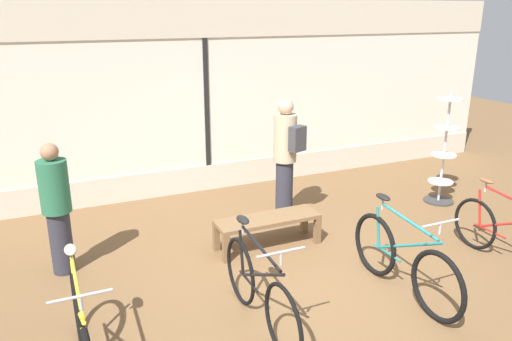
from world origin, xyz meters
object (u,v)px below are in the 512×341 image
Objects in this scene: display_bench at (268,223)px; customer_by_window at (57,207)px; bicycle_far_left at (83,335)px; customer_near_rack at (286,155)px; bicycle_left at (259,290)px; bicycle_far_right at (508,236)px; accessory_rack at (443,159)px; bicycle_right at (403,261)px.

customer_by_window reaches higher than display_bench.
bicycle_far_left is 4.02m from customer_near_rack.
bicycle_far_left is at bearing -88.61° from customer_by_window.
bicycle_far_right is (3.32, -0.09, -0.02)m from bicycle_left.
bicycle_left is 4.55m from accessory_rack.
customer_by_window is at bearing 171.06° from display_bench.
customer_by_window reaches higher than bicycle_left.
customer_near_rack is at bearing 94.30° from bicycle_right.
bicycle_right is 0.98× the size of customer_near_rack.
bicycle_right is 4.00m from customer_by_window.
customer_near_rack is at bearing 57.61° from bicycle_left.
accessory_rack is 1.29× the size of display_bench.
accessory_rack is (0.81, 1.99, 0.35)m from bicycle_far_right.
bicycle_left is 1.69m from bicycle_right.
bicycle_left is 3.32m from bicycle_far_right.
accessory_rack is 5.83m from customer_by_window.
customer_near_rack is (0.68, 0.81, 0.64)m from display_bench.
accessory_rack is 1.12× the size of customer_by_window.
bicycle_left is at bearing -48.92° from customer_by_window.
accessory_rack is at bearing 5.85° from display_bench.
accessory_rack reaches higher than bicycle_far_right.
accessory_rack is 1.00× the size of customer_near_rack.
bicycle_left is at bearing -122.39° from customer_near_rack.
bicycle_left is 1.00× the size of bicycle_far_right.
customer_by_window is (-5.02, 2.05, 0.46)m from bicycle_far_right.
bicycle_far_right is 0.96× the size of accessory_rack.
bicycle_left is 0.95× the size of customer_near_rack.
bicycle_right is at bearing -62.52° from display_bench.
customer_near_rack is (3.16, 2.41, 0.58)m from bicycle_far_left.
bicycle_far_right is 5.44m from customer_by_window.
customer_near_rack is at bearing 37.25° from bicycle_far_left.
accessory_rack reaches higher than bicycle_far_left.
bicycle_far_left is at bearing -161.56° from accessory_rack.
accessory_rack is at bearing -10.34° from customer_near_rack.
display_bench is at bearing -129.68° from customer_near_rack.
display_bench is (2.49, 1.59, -0.06)m from bicycle_far_left.
customer_by_window is (-3.40, 2.06, 0.44)m from bicycle_right.
bicycle_right is 1.62m from bicycle_far_right.
bicycle_right reaches higher than bicycle_left.
customer_near_rack reaches higher than display_bench.
bicycle_left is 1.77m from display_bench.
bicycle_far_left reaches higher than bicycle_left.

